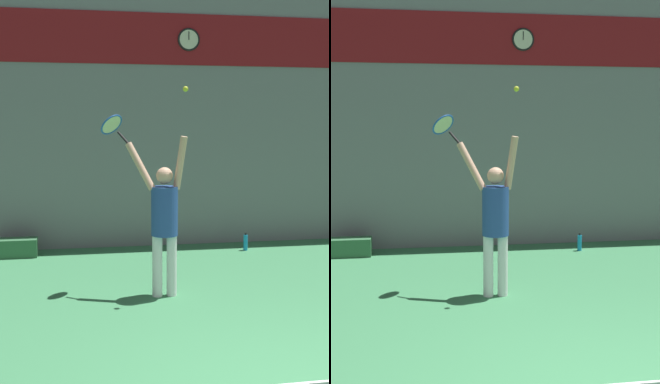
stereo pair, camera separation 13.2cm
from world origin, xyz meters
TOP-DOWN VIEW (x-y plane):
  - back_wall at (0.00, 6.05)m, footprint 18.00×0.10m
  - sponsor_banner at (0.00, 5.99)m, footprint 6.92×0.02m
  - scoreboard_clock at (0.15, 5.97)m, footprint 0.40×0.04m
  - tennis_player at (-0.78, 3.11)m, footprint 0.79×0.46m
  - tennis_racket at (-1.40, 3.54)m, footprint 0.41×0.43m
  - tennis_ball at (-0.54, 2.98)m, footprint 0.07×0.07m
  - water_bottle at (1.06, 5.35)m, footprint 0.07×0.07m
  - equipment_bag at (-2.91, 5.55)m, footprint 0.74×0.32m

SIDE VIEW (x-z plane):
  - water_bottle at x=1.06m, z-range -0.01..0.30m
  - equipment_bag at x=-2.91m, z-range 0.00..0.31m
  - tennis_player at x=-0.78m, z-range 0.01..2.07m
  - tennis_racket at x=-1.40m, z-range 1.99..2.38m
  - back_wall at x=0.00m, z-range 0.00..5.00m
  - tennis_ball at x=-0.54m, z-range 2.60..2.67m
  - sponsor_banner at x=0.00m, z-range 3.25..4.14m
  - scoreboard_clock at x=0.15m, z-range 3.50..3.89m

